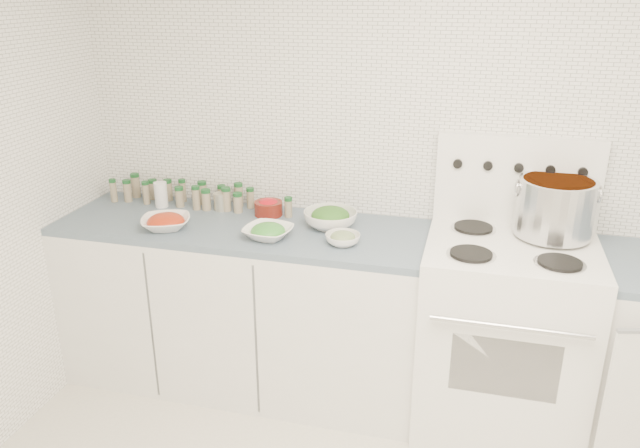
{
  "coord_description": "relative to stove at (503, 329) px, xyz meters",
  "views": [
    {
      "loc": [
        0.29,
        -1.52,
        2.02
      ],
      "look_at": [
        -0.4,
        1.14,
        0.96
      ],
      "focal_mm": 35.0,
      "sensor_mm": 36.0,
      "label": 1
    }
  ],
  "objects": [
    {
      "name": "bowl_zucchini",
      "position": [
        -0.76,
        -0.12,
        0.43
      ],
      "size": [
        0.18,
        0.18,
        0.06
      ],
      "color": "white",
      "rests_on": "counter_left"
    },
    {
      "name": "bowl_snowpea",
      "position": [
        -1.11,
        -0.13,
        0.44
      ],
      "size": [
        0.25,
        0.25,
        0.08
      ],
      "color": "white",
      "rests_on": "counter_left"
    },
    {
      "name": "spice_cluster",
      "position": [
        -1.67,
        0.21,
        0.46
      ],
      "size": [
        1.04,
        0.16,
        0.14
      ],
      "color": "gray",
      "rests_on": "counter_left"
    },
    {
      "name": "stove",
      "position": [
        0.0,
        0.0,
        0.0
      ],
      "size": [
        0.76,
        0.7,
        1.36
      ],
      "color": "white",
      "rests_on": "ground"
    },
    {
      "name": "bowl_broccoli",
      "position": [
        -0.86,
        0.08,
        0.45
      ],
      "size": [
        0.3,
        0.3,
        0.11
      ],
      "color": "white",
      "rests_on": "counter_left"
    },
    {
      "name": "bowl_tomato",
      "position": [
        -1.64,
        -0.14,
        0.44
      ],
      "size": [
        0.31,
        0.31,
        0.08
      ],
      "color": "white",
      "rests_on": "counter_left"
    },
    {
      "name": "salt_canister",
      "position": [
        -1.81,
        0.15,
        0.47
      ],
      "size": [
        0.08,
        0.08,
        0.14
      ],
      "primitive_type": "cylinder",
      "rotation": [
        0.0,
        0.0,
        0.15
      ],
      "color": "white",
      "rests_on": "counter_left"
    },
    {
      "name": "room_walls",
      "position": [
        -0.48,
        -1.19,
        1.06
      ],
      "size": [
        3.54,
        3.04,
        2.52
      ],
      "color": "white",
      "rests_on": "ground"
    },
    {
      "name": "bowl_pepper",
      "position": [
        -1.22,
        0.17,
        0.45
      ],
      "size": [
        0.15,
        0.15,
        0.09
      ],
      "color": "#601810",
      "rests_on": "counter_left"
    },
    {
      "name": "tin_can",
      "position": [
        -1.48,
        0.18,
        0.45
      ],
      "size": [
        0.09,
        0.09,
        0.09
      ],
      "primitive_type": "cylinder",
      "rotation": [
        0.0,
        0.0,
        0.22
      ],
      "color": "#B9B49C",
      "rests_on": "counter_left"
    },
    {
      "name": "stock_pot",
      "position": [
        0.17,
        0.13,
        0.59
      ],
      "size": [
        0.36,
        0.34,
        0.26
      ],
      "rotation": [
        0.0,
        0.0,
        0.42
      ],
      "color": "silver",
      "rests_on": "stove"
    },
    {
      "name": "counter_left",
      "position": [
        -1.3,
        0.0,
        -0.05
      ],
      "size": [
        1.85,
        0.62,
        0.9
      ],
      "color": "white",
      "rests_on": "ground"
    }
  ]
}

